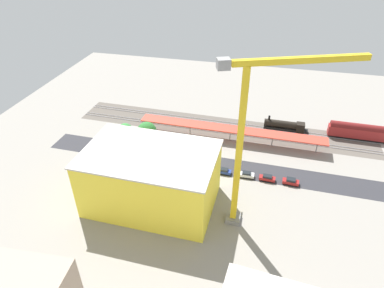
% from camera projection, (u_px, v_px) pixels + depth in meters
% --- Properties ---
extents(ground_plane, '(169.81, 169.81, 0.00)m').
position_uv_depth(ground_plane, '(213.00, 157.00, 106.39)').
color(ground_plane, gray).
rests_on(ground_plane, ground).
extents(rail_bed, '(106.47, 17.11, 0.01)m').
position_uv_depth(rail_bed, '(223.00, 127.00, 121.81)').
color(rail_bed, '#5B544C').
rests_on(rail_bed, ground).
extents(street_asphalt, '(106.33, 11.75, 0.01)m').
position_uv_depth(street_asphalt, '(211.00, 164.00, 103.16)').
color(street_asphalt, '#2D2D33').
rests_on(street_asphalt, ground).
extents(track_rails, '(106.10, 10.68, 0.12)m').
position_uv_depth(track_rails, '(223.00, 127.00, 121.71)').
color(track_rails, '#9E9EA8').
rests_on(track_rails, ground).
extents(platform_canopy_near, '(62.53, 6.59, 4.45)m').
position_uv_depth(platform_canopy_near, '(231.00, 129.00, 112.56)').
color(platform_canopy_near, '#C63D2D').
rests_on(platform_canopy_near, ground).
extents(locomotive, '(15.37, 3.01, 4.95)m').
position_uv_depth(locomotive, '(286.00, 126.00, 119.15)').
color(locomotive, black).
rests_on(locomotive, ground).
extents(passenger_coach, '(19.68, 3.34, 5.71)m').
position_uv_depth(passenger_coach, '(359.00, 131.00, 113.88)').
color(passenger_coach, black).
rests_on(passenger_coach, ground).
extents(parked_car_0, '(4.62, 2.19, 1.85)m').
position_uv_depth(parked_car_0, '(291.00, 182.00, 95.07)').
color(parked_car_0, black).
rests_on(parked_car_0, ground).
extents(parked_car_1, '(4.61, 1.92, 1.77)m').
position_uv_depth(parked_car_1, '(267.00, 178.00, 96.38)').
color(parked_car_1, black).
rests_on(parked_car_1, ground).
extents(parked_car_2, '(4.45, 1.89, 1.66)m').
position_uv_depth(parked_car_2, '(246.00, 175.00, 97.78)').
color(parked_car_2, black).
rests_on(parked_car_2, ground).
extents(parked_car_3, '(4.28, 1.89, 1.65)m').
position_uv_depth(parked_car_3, '(224.00, 171.00, 99.14)').
color(parked_car_3, black).
rests_on(parked_car_3, ground).
extents(parked_car_4, '(4.51, 1.87, 1.71)m').
position_uv_depth(parked_car_4, '(199.00, 167.00, 100.71)').
color(parked_car_4, black).
rests_on(parked_car_4, ground).
extents(parked_car_5, '(4.29, 1.84, 1.73)m').
position_uv_depth(parked_car_5, '(181.00, 165.00, 101.46)').
color(parked_car_5, black).
rests_on(parked_car_5, ground).
extents(construction_building, '(32.45, 21.36, 15.31)m').
position_uv_depth(construction_building, '(151.00, 179.00, 85.33)').
color(construction_building, yellow).
rests_on(construction_building, ground).
extents(construction_roof_slab, '(33.06, 21.97, 0.40)m').
position_uv_depth(construction_roof_slab, '(149.00, 154.00, 81.00)').
color(construction_roof_slab, '#B7B2A8').
rests_on(construction_roof_slab, construction_building).
extents(tower_crane, '(28.35, 12.31, 41.55)m').
position_uv_depth(tower_crane, '(253.00, 134.00, 70.58)').
color(tower_crane, gray).
rests_on(tower_crane, ground).
extents(box_truck_0, '(9.17, 3.42, 3.58)m').
position_uv_depth(box_truck_0, '(182.00, 164.00, 100.36)').
color(box_truck_0, black).
rests_on(box_truck_0, ground).
extents(box_truck_1, '(9.11, 3.04, 3.15)m').
position_uv_depth(box_truck_1, '(148.00, 157.00, 103.92)').
color(box_truck_1, black).
rests_on(box_truck_1, ground).
extents(street_tree_0, '(6.35, 6.35, 8.58)m').
position_uv_depth(street_tree_0, '(147.00, 131.00, 109.04)').
color(street_tree_0, brown).
rests_on(street_tree_0, ground).
extents(street_tree_1, '(4.16, 4.16, 7.47)m').
position_uv_depth(street_tree_1, '(125.00, 131.00, 109.14)').
color(street_tree_1, brown).
rests_on(street_tree_1, ground).
extents(street_tree_2, '(5.03, 5.03, 7.89)m').
position_uv_depth(street_tree_2, '(125.00, 131.00, 109.38)').
color(street_tree_2, brown).
rests_on(street_tree_2, ground).
extents(traffic_light, '(0.50, 0.36, 6.19)m').
position_uv_depth(traffic_light, '(185.00, 141.00, 106.56)').
color(traffic_light, '#333333').
rests_on(traffic_light, ground).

